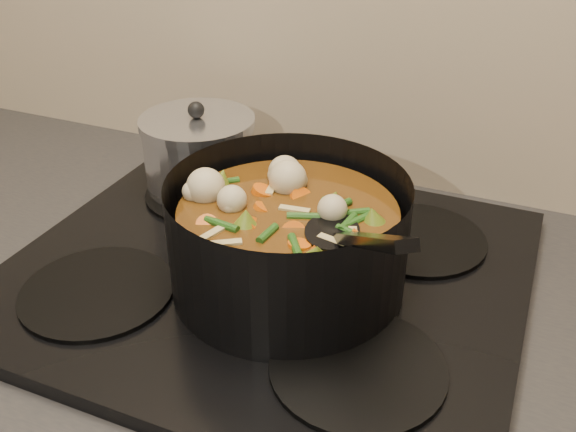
% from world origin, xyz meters
% --- Properties ---
extents(stovetop, '(0.62, 0.54, 0.03)m').
position_xyz_m(stovetop, '(0.00, 1.93, 0.92)').
color(stovetop, black).
rests_on(stovetop, counter).
extents(stockpot, '(0.36, 0.36, 0.20)m').
position_xyz_m(stockpot, '(0.04, 1.90, 0.99)').
color(stockpot, black).
rests_on(stockpot, stovetop).
extents(saucepan, '(0.17, 0.17, 0.14)m').
position_xyz_m(saucepan, '(-0.18, 2.08, 0.99)').
color(saucepan, silver).
rests_on(saucepan, stovetop).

